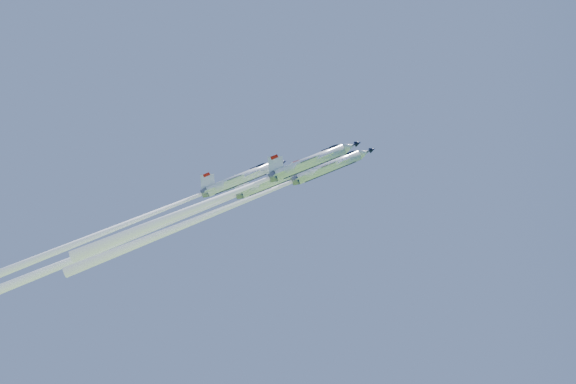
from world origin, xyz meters
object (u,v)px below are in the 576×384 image
(jet_left, at_px, (147,231))
(jet_right, at_px, (230,194))
(jet_slot, at_px, (109,230))
(jet_lead, at_px, (235,204))

(jet_left, xyz_separation_m, jet_right, (19.45, -9.83, 2.63))
(jet_right, bearing_deg, jet_slot, -116.53)
(jet_right, bearing_deg, jet_lead, 171.19)
(jet_lead, bearing_deg, jet_left, -122.93)
(jet_lead, relative_size, jet_left, 0.74)
(jet_left, height_order, jet_right, jet_left)
(jet_lead, height_order, jet_slot, jet_slot)
(jet_lead, xyz_separation_m, jet_right, (1.90, -7.04, -0.17))
(jet_lead, relative_size, jet_right, 1.12)
(jet_lead, xyz_separation_m, jet_left, (-17.55, 2.79, -2.79))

